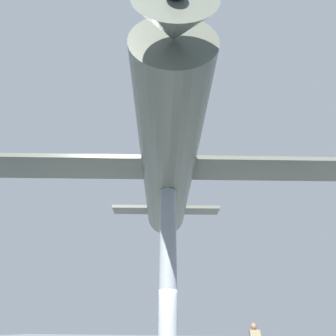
% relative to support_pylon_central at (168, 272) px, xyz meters
% --- Properties ---
extents(support_pylon_central, '(0.60, 0.60, 6.08)m').
position_rel_support_pylon_central_xyz_m(support_pylon_central, '(0.00, 0.00, 0.00)').
color(support_pylon_central, '#999EA3').
rests_on(support_pylon_central, ground_plane).
extents(suspended_airplane, '(18.88, 12.95, 2.92)m').
position_rel_support_pylon_central_xyz_m(suspended_airplane, '(-0.06, 0.18, 4.12)').
color(suspended_airplane, slate).
rests_on(suspended_airplane, support_pylon_central).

